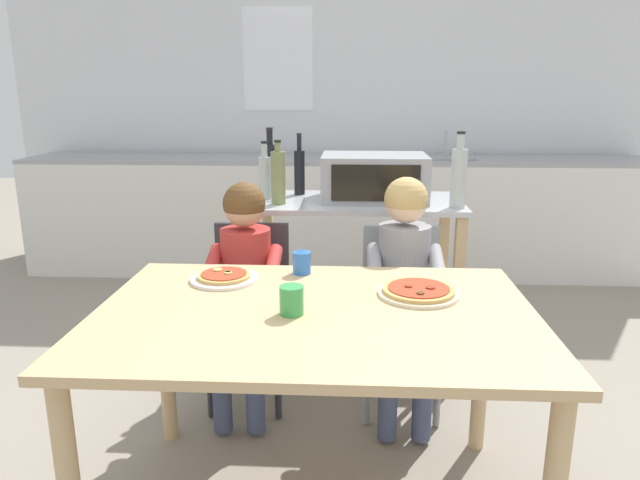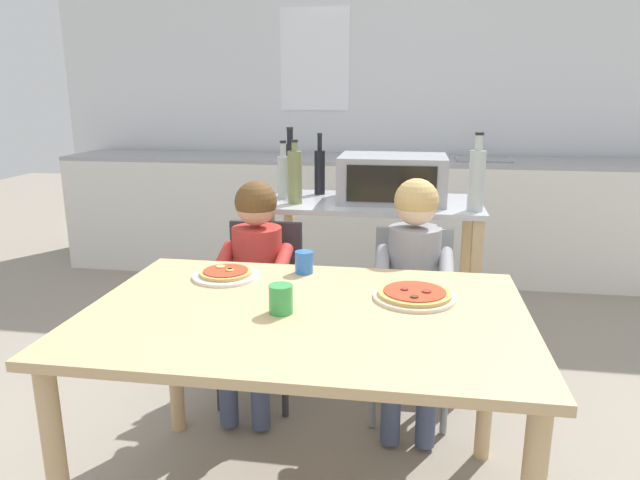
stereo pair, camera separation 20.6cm
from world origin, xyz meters
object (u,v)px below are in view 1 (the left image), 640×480
(drinking_cup_blue, at_px, (302,263))
(bottle_tall_green_wine, at_px, (459,176))
(kitchen_island_cart, at_px, (355,256))
(drinking_cup_green, at_px, (292,300))
(bottle_squat_spirits, at_px, (270,168))
(pizza_plate_cream, at_px, (418,292))
(dining_chair_left, at_px, (250,300))
(bottle_dark_olive_oil, at_px, (299,171))
(toaster_oven, at_px, (374,177))
(bottle_clear_vinegar, at_px, (278,177))
(dining_chair_right, at_px, (401,304))
(bottle_slim_sauce, at_px, (265,176))
(pizza_plate_white, at_px, (224,277))
(child_in_red_shirt, at_px, (244,272))
(child_in_grey_shirt, at_px, (405,273))
(dining_table, at_px, (315,337))

(drinking_cup_blue, bearing_deg, bottle_tall_green_wine, 42.59)
(kitchen_island_cart, relative_size, bottle_tall_green_wine, 2.96)
(drinking_cup_green, bearing_deg, drinking_cup_blue, 90.36)
(bottle_squat_spirits, distance_m, drinking_cup_green, 1.35)
(drinking_cup_blue, bearing_deg, pizza_plate_cream, -27.81)
(drinking_cup_green, bearing_deg, dining_chair_left, 108.87)
(bottle_dark_olive_oil, distance_m, drinking_cup_green, 1.38)
(toaster_oven, relative_size, bottle_dark_olive_oil, 1.62)
(bottle_clear_vinegar, relative_size, drinking_cup_blue, 3.67)
(dining_chair_right, distance_m, drinking_cup_blue, 0.64)
(toaster_oven, bearing_deg, bottle_slim_sauce, -177.79)
(bottle_slim_sauce, xyz_separation_m, pizza_plate_white, (-0.03, -0.89, -0.24))
(dining_chair_left, bearing_deg, pizza_plate_cream, -42.20)
(bottle_tall_green_wine, xyz_separation_m, dining_chair_right, (-0.27, -0.24, -0.55))
(bottle_slim_sauce, height_order, dining_chair_left, bottle_slim_sauce)
(bottle_squat_spirits, bearing_deg, toaster_oven, -9.14)
(child_in_red_shirt, bearing_deg, child_in_grey_shirt, -1.59)
(bottle_squat_spirits, distance_m, pizza_plate_cream, 1.32)
(bottle_squat_spirits, height_order, dining_chair_right, bottle_squat_spirits)
(toaster_oven, distance_m, bottle_squat_spirits, 0.54)
(dining_table, distance_m, drinking_cup_blue, 0.40)
(dining_chair_right, bearing_deg, bottle_tall_green_wine, 41.85)
(toaster_oven, distance_m, child_in_grey_shirt, 0.65)
(drinking_cup_blue, bearing_deg, child_in_red_shirt, 134.15)
(kitchen_island_cart, height_order, bottle_slim_sauce, bottle_slim_sauce)
(toaster_oven, height_order, dining_table, toaster_oven)
(toaster_oven, xyz_separation_m, child_in_grey_shirt, (0.12, -0.55, -0.32))
(pizza_plate_white, bearing_deg, bottle_slim_sauce, 88.39)
(bottle_squat_spirits, xyz_separation_m, drinking_cup_green, (0.24, -1.31, -0.23))
(child_in_red_shirt, bearing_deg, bottle_squat_spirits, 86.47)
(child_in_red_shirt, distance_m, drinking_cup_blue, 0.42)
(bottle_squat_spirits, xyz_separation_m, dining_table, (0.31, -1.27, -0.37))
(bottle_clear_vinegar, bearing_deg, bottle_dark_olive_oil, 73.81)
(bottle_slim_sauce, distance_m, drinking_cup_blue, 0.86)
(bottle_dark_olive_oil, height_order, bottle_squat_spirits, bottle_squat_spirits)
(pizza_plate_white, bearing_deg, pizza_plate_cream, -9.92)
(bottle_dark_olive_oil, relative_size, pizza_plate_cream, 1.17)
(bottle_dark_olive_oil, bearing_deg, child_in_grey_shirt, -53.74)
(dining_table, bearing_deg, bottle_slim_sauce, 105.49)
(bottle_slim_sauce, relative_size, pizza_plate_white, 1.20)
(dining_chair_left, height_order, child_in_red_shirt, child_in_red_shirt)
(drinking_cup_blue, bearing_deg, dining_table, -79.01)
(kitchen_island_cart, relative_size, drinking_cup_blue, 12.55)
(drinking_cup_green, bearing_deg, bottle_dark_olive_oil, 93.91)
(kitchen_island_cart, distance_m, drinking_cup_green, 1.24)
(bottle_tall_green_wine, distance_m, bottle_slim_sauce, 0.95)
(child_in_grey_shirt, bearing_deg, dining_table, -118.10)
(child_in_red_shirt, bearing_deg, dining_chair_left, 90.00)
(bottle_clear_vinegar, height_order, dining_chair_left, bottle_clear_vinegar)
(dining_table, height_order, drinking_cup_blue, drinking_cup_blue)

